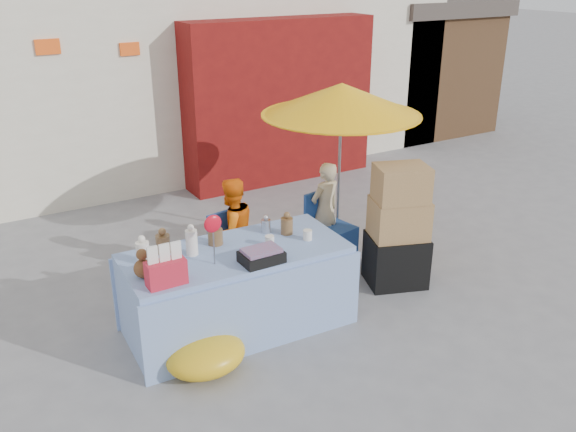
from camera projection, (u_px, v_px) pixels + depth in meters
ground at (302, 334)px, 5.99m from camera, size 80.00×80.00×0.00m
market_table at (236, 288)px, 5.95m from camera, size 2.23×1.12×1.32m
chair_left at (238, 265)px, 6.80m from camera, size 0.56×0.55×0.85m
chair_right at (330, 241)px, 7.39m from camera, size 0.56×0.55×0.85m
vendor_orange at (232, 231)px, 6.77m from camera, size 0.68×0.57×1.23m
vendor_beige at (325, 211)px, 7.36m from camera, size 0.49×0.37×1.21m
umbrella at (341, 100)px, 7.13m from camera, size 1.90×1.90×2.09m
box_stack at (398, 231)px, 6.71m from camera, size 0.77×0.70×1.40m
tarp_bundle at (206, 355)px, 5.38m from camera, size 0.78×0.65×0.33m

